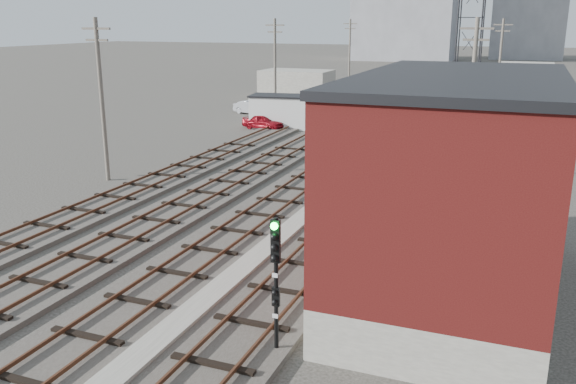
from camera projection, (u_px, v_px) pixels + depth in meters
The scene contains 22 objects.
ground at pixel (434, 104), 66.37m from camera, with size 320.00×320.00×0.00m, color #282621.
track_right at pixel (426, 138), 46.65m from camera, with size 3.20×90.00×0.39m.
track_mid_right at pixel (375, 135), 48.05m from camera, with size 3.20×90.00×0.39m.
track_mid_left at pixel (327, 132), 49.46m from camera, with size 3.20×90.00×0.39m.
track_left at pixel (281, 129), 50.86m from camera, with size 3.20×90.00×0.39m.
platform_curb at pixel (278, 241), 24.95m from camera, with size 0.90×28.00×0.26m, color gray.
brick_building at pixel (454, 187), 19.75m from camera, with size 6.54×12.20×7.22m.
lattice_tower at pixel (469, 41), 40.00m from camera, with size 1.60×1.60×15.00m.
utility_pole_left_a at pixel (102, 96), 33.62m from camera, with size 1.80×0.24×9.00m.
utility_pole_left_b at pixel (275, 66), 56.02m from camera, with size 1.80×0.24×9.00m.
utility_pole_left_c at pixel (350, 53), 78.41m from camera, with size 1.80×0.24×9.00m.
utility_pole_right_a at pixel (472, 95), 34.11m from camera, with size 1.80×0.24×9.00m.
utility_pole_right_b at pixel (500, 62), 60.99m from camera, with size 1.80×0.24×9.00m.
apartment_right at pixel (531, 1), 140.66m from camera, with size 16.00×12.00×26.00m, color gray.
shed_left at pixel (297, 84), 71.55m from camera, with size 8.00×5.00×3.20m, color gray.
shed_right at pixel (525, 80), 71.63m from camera, with size 6.00×6.00×4.00m, color gray.
signal_mast at pixel (276, 277), 16.09m from camera, with size 0.40×0.41×3.94m.
switch_stand at pixel (338, 126), 48.99m from camera, with size 0.36×0.36×1.27m.
site_trailer at pixel (289, 112), 51.43m from camera, with size 6.89×3.72×2.76m.
car_red at pixel (264, 122), 51.09m from camera, with size 1.49×3.71×1.26m, color maroon.
car_silver at pixel (252, 107), 59.21m from camera, with size 1.37×3.92×1.29m, color #9DA0A4.
car_grey at pixel (313, 101), 63.99m from camera, with size 1.86×4.57×1.33m, color slate.
Camera 1 is at (9.43, -7.70, 8.84)m, focal length 38.00 mm.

